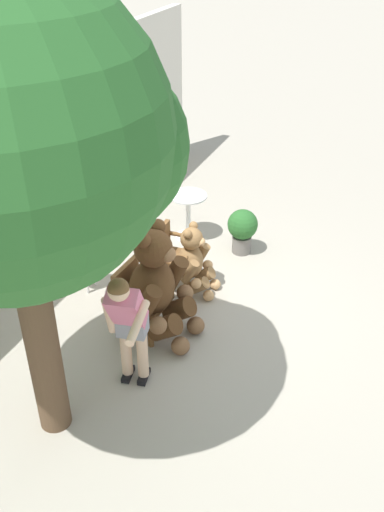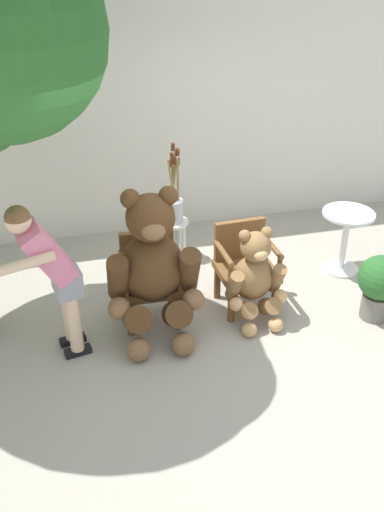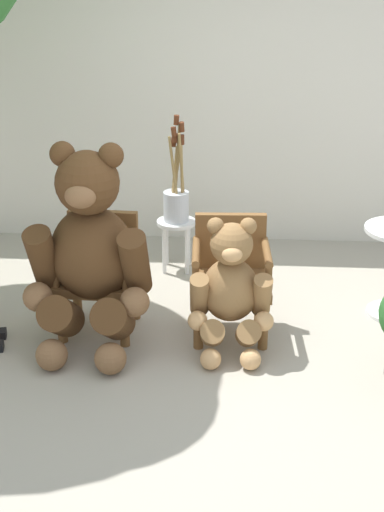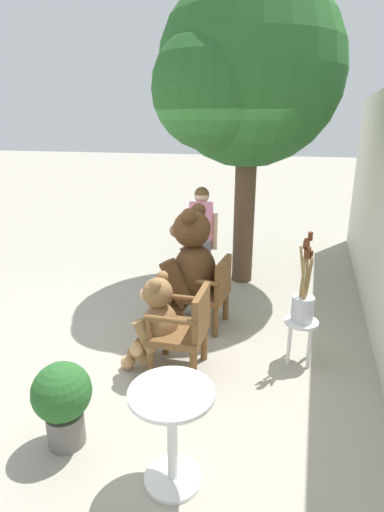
# 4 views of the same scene
# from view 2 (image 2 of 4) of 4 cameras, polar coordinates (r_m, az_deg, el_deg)

# --- Properties ---
(ground_plane) EXTENTS (60.00, 60.00, 0.00)m
(ground_plane) POSITION_cam_2_polar(r_m,az_deg,el_deg) (5.48, 1.82, -8.01)
(ground_plane) COLOR #A8A091
(back_wall) EXTENTS (10.00, 0.16, 2.80)m
(back_wall) POSITION_cam_2_polar(r_m,az_deg,el_deg) (6.92, -3.47, 13.61)
(back_wall) COLOR silver
(back_wall) RESTS_ON ground
(wooden_chair_left) EXTENTS (0.59, 0.55, 0.86)m
(wooden_chair_left) POSITION_cam_2_polar(r_m,az_deg,el_deg) (5.50, -4.25, -2.01)
(wooden_chair_left) COLOR brown
(wooden_chair_left) RESTS_ON ground
(wooden_chair_right) EXTENTS (0.58, 0.54, 0.86)m
(wooden_chair_right) POSITION_cam_2_polar(r_m,az_deg,el_deg) (5.71, 5.28, -0.75)
(wooden_chair_right) COLOR brown
(wooden_chair_right) RESTS_ON ground
(teddy_bear_large) EXTENTS (0.88, 0.84, 1.47)m
(teddy_bear_large) POSITION_cam_2_polar(r_m,az_deg,el_deg) (5.15, -3.92, -1.14)
(teddy_bear_large) COLOR #4C3019
(teddy_bear_large) RESTS_ON ground
(teddy_bear_small) EXTENTS (0.59, 0.56, 0.98)m
(teddy_bear_small) POSITION_cam_2_polar(r_m,az_deg,el_deg) (5.47, 6.32, -2.13)
(teddy_bear_small) COLOR olive
(teddy_bear_small) RESTS_ON ground
(person_visitor) EXTENTS (0.77, 0.58, 1.52)m
(person_visitor) POSITION_cam_2_polar(r_m,az_deg,el_deg) (4.92, -13.96, -1.17)
(person_visitor) COLOR black
(person_visitor) RESTS_ON ground
(white_stool) EXTENTS (0.34, 0.34, 0.46)m
(white_stool) POSITION_cam_2_polar(r_m,az_deg,el_deg) (6.55, -1.84, 2.69)
(white_stool) COLOR white
(white_stool) RESTS_ON ground
(brush_bucket) EXTENTS (0.22, 0.22, 0.92)m
(brush_bucket) POSITION_cam_2_polar(r_m,az_deg,el_deg) (6.41, -1.86, 5.16)
(brush_bucket) COLOR silver
(brush_bucket) RESTS_ON white_stool
(round_side_table) EXTENTS (0.56, 0.56, 0.72)m
(round_side_table) POSITION_cam_2_polar(r_m,az_deg,el_deg) (6.45, 15.09, 2.06)
(round_side_table) COLOR white
(round_side_table) RESTS_ON ground
(potted_plant) EXTENTS (0.44, 0.44, 0.68)m
(potted_plant) POSITION_cam_2_polar(r_m,az_deg,el_deg) (5.79, 18.26, -2.61)
(potted_plant) COLOR slate
(potted_plant) RESTS_ON ground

